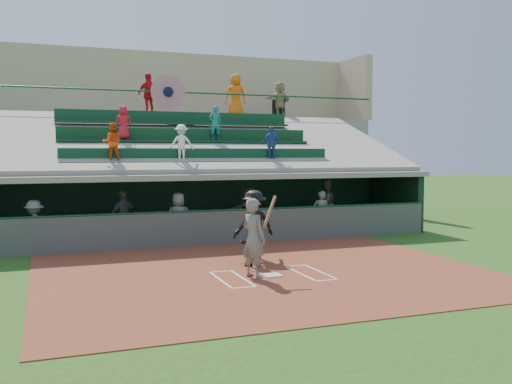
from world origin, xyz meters
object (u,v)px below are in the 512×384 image
object	(u,v)px
batter_at_plate	(254,238)
home_plate	(272,275)
catcher	(250,243)
trash_bin	(279,110)

from	to	relation	value
batter_at_plate	home_plate	bearing A→B (deg)	2.42
home_plate	batter_at_plate	size ratio (longest dim) A/B	0.22
home_plate	catcher	xyz separation A→B (m)	(-0.09, 1.30, 0.60)
home_plate	trash_bin	world-z (taller)	trash_bin
home_plate	batter_at_plate	distance (m)	1.05
catcher	home_plate	bearing A→B (deg)	82.37
batter_at_plate	trash_bin	bearing A→B (deg)	65.03
trash_bin	batter_at_plate	bearing A→B (deg)	-114.97
trash_bin	catcher	bearing A→B (deg)	-115.85
catcher	trash_bin	bearing A→B (deg)	-127.29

